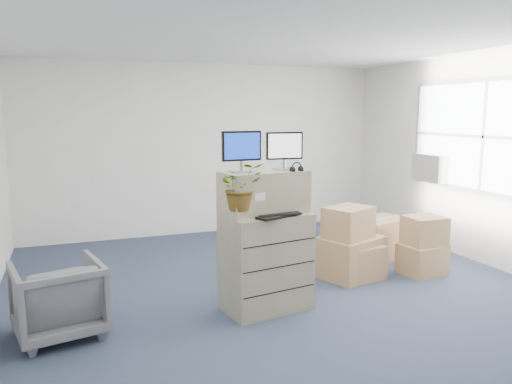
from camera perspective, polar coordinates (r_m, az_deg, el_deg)
ground at (r=5.43m, az=4.37°, el=-12.72°), size 7.00×7.00×0.00m
wall_back at (r=8.37m, az=-5.71°, el=4.85°), size 6.00×0.02×2.80m
window at (r=7.19m, az=24.74°, el=5.76°), size 0.07×2.72×1.52m
ac_unit at (r=7.83m, az=19.39°, el=2.61°), size 0.24×0.60×0.40m
filing_cabinet_lower at (r=5.15m, az=1.17°, el=-7.99°), size 0.93×0.66×1.00m
filing_cabinet_upper at (r=5.03m, az=0.92°, el=-0.02°), size 0.92×0.57×0.43m
monitor_left at (r=4.87m, az=-1.65°, el=4.91°), size 0.41×0.17×0.40m
monitor_right at (r=5.09m, az=3.28°, el=4.97°), size 0.39×0.16×0.39m
headphones at (r=4.98m, az=4.66°, el=2.76°), size 0.12×0.03×0.12m
keyboard at (r=4.90m, az=2.41°, el=-2.68°), size 0.53×0.37×0.03m
mouse at (r=5.10m, az=5.00°, el=-2.17°), size 0.10×0.07×0.03m
water_bottle at (r=5.06m, az=1.93°, el=-1.11°), size 0.07×0.07×0.23m
phone_dock at (r=5.05m, az=0.87°, el=-1.98°), size 0.06×0.05×0.12m
external_drive at (r=5.35m, az=3.93°, el=-1.48°), size 0.23×0.19×0.06m
tissue_box at (r=5.30m, az=3.61°, el=-0.71°), size 0.27×0.17×0.09m
potted_plant at (r=4.75m, az=-1.78°, el=-0.11°), size 0.48×0.52×0.44m
office_chair at (r=4.94m, az=-21.69°, el=-10.89°), size 0.87×0.83×0.76m
cardboard_boxes at (r=6.58m, az=13.15°, el=-6.10°), size 1.72×1.41×0.88m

